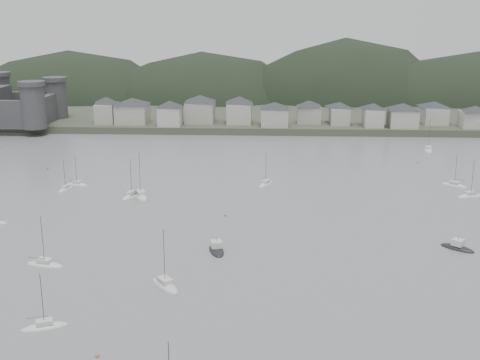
{
  "coord_description": "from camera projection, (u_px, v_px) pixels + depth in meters",
  "views": [
    {
      "loc": [
        7.95,
        -83.88,
        48.95
      ],
      "look_at": [
        0.0,
        75.0,
        6.0
      ],
      "focal_mm": 45.33,
      "sensor_mm": 36.0,
      "label": 1
    }
  ],
  "objects": [
    {
      "name": "ground",
      "position": [
        216.0,
        343.0,
        94.02
      ],
      "size": [
        900.0,
        900.0,
        0.0
      ],
      "primitive_type": "plane",
      "color": "slate",
      "rests_on": "ground"
    },
    {
      "name": "far_shore_land",
      "position": [
        258.0,
        95.0,
        378.07
      ],
      "size": [
        900.0,
        250.0,
        3.0
      ],
      "primitive_type": "cube",
      "color": "#383D2D",
      "rests_on": "ground"
    },
    {
      "name": "forested_ridge",
      "position": [
        265.0,
        123.0,
        356.49
      ],
      "size": [
        851.55,
        103.94,
        102.57
      ],
      "color": "black",
      "rests_on": "ground"
    },
    {
      "name": "waterfront_town",
      "position": [
        367.0,
        112.0,
        266.1
      ],
      "size": [
        451.48,
        28.46,
        12.92
      ],
      "color": "#9F9D91",
      "rests_on": "far_shore_land"
    },
    {
      "name": "sailboat_lead",
      "position": [
        141.0,
        196.0,
        170.48
      ],
      "size": [
        6.93,
        10.28,
        13.45
      ],
      "rotation": [
        0.0,
        0.0,
        0.42
      ],
      "color": "silver",
      "rests_on": "ground"
    },
    {
      "name": "moored_fleet",
      "position": [
        205.0,
        211.0,
        157.33
      ],
      "size": [
        250.57,
        174.39,
        13.29
      ],
      "color": "silver",
      "rests_on": "ground"
    },
    {
      "name": "motor_launch_near",
      "position": [
        457.0,
        248.0,
        131.96
      ],
      "size": [
        7.57,
        6.95,
        3.82
      ],
      "rotation": [
        0.0,
        0.0,
        0.88
      ],
      "color": "black",
      "rests_on": "ground"
    },
    {
      "name": "motor_launch_far",
      "position": [
        216.0,
        250.0,
        130.8
      ],
      "size": [
        4.97,
        8.74,
        3.97
      ],
      "rotation": [
        0.0,
        0.0,
        3.4
      ],
      "color": "black",
      "rests_on": "ground"
    },
    {
      "name": "mooring_buoys",
      "position": [
        229.0,
        232.0,
        142.22
      ],
      "size": [
        170.58,
        143.47,
        0.7
      ],
      "color": "#B05E3A",
      "rests_on": "ground"
    }
  ]
}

